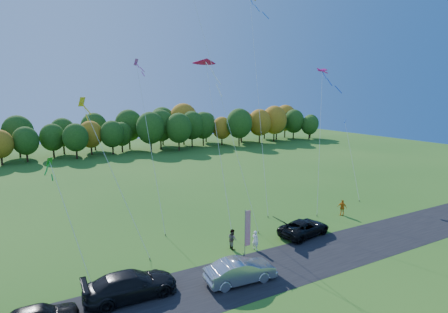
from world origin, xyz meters
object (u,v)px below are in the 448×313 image
black_suv (304,228)px  feather_flag (247,228)px  person_east (342,208)px  silver_sedan (240,271)px

black_suv → feather_flag: feather_flag is taller
black_suv → person_east: person_east is taller
silver_sedan → person_east: (16.92, 6.56, 0.03)m
person_east → feather_flag: size_ratio=0.44×
feather_flag → silver_sedan: bearing=-128.5°
black_suv → silver_sedan: (-9.55, -4.27, 0.09)m
person_east → feather_flag: 14.88m
silver_sedan → feather_flag: feather_flag is taller
silver_sedan → feather_flag: 4.36m
silver_sedan → person_east: bearing=-64.4°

